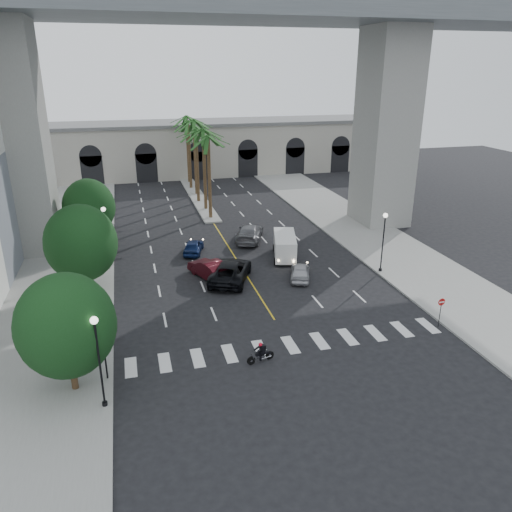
# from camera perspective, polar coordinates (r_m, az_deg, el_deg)

# --- Properties ---
(ground) EXTENTS (140.00, 140.00, 0.00)m
(ground) POSITION_cam_1_polar(r_m,az_deg,el_deg) (33.84, 3.14, -8.85)
(ground) COLOR black
(ground) RESTS_ON ground
(sidewalk_left) EXTENTS (8.00, 100.00, 0.15)m
(sidewalk_left) POSITION_cam_1_polar(r_m,az_deg,el_deg) (46.39, -20.86, -1.67)
(sidewalk_left) COLOR gray
(sidewalk_left) RESTS_ON ground
(sidewalk_right) EXTENTS (8.00, 100.00, 0.15)m
(sidewalk_right) POSITION_cam_1_polar(r_m,az_deg,el_deg) (52.05, 13.89, 1.51)
(sidewalk_right) COLOR gray
(sidewalk_right) RESTS_ON ground
(median) EXTENTS (2.00, 24.00, 0.20)m
(median) POSITION_cam_1_polar(r_m,az_deg,el_deg) (68.62, -6.65, 6.63)
(median) COLOR gray
(median) RESTS_ON ground
(pier_building) EXTENTS (71.00, 10.50, 8.50)m
(pier_building) POSITION_cam_1_polar(r_m,az_deg,el_deg) (84.36, -8.54, 12.08)
(pier_building) COLOR #B6B2A3
(pier_building) RESTS_ON ground
(bridge) EXTENTS (75.00, 13.00, 26.00)m
(bridge) POSITION_cam_1_polar(r_m,az_deg,el_deg) (51.54, -0.59, 22.78)
(bridge) COLOR gray
(bridge) RESTS_ON ground
(palm_a) EXTENTS (3.20, 3.20, 10.30)m
(palm_a) POSITION_cam_1_polar(r_m,az_deg,el_deg) (57.20, -5.49, 13.04)
(palm_a) COLOR #47331E
(palm_a) RESTS_ON ground
(palm_b) EXTENTS (3.20, 3.20, 10.60)m
(palm_b) POSITION_cam_1_polar(r_m,az_deg,el_deg) (61.10, -6.06, 13.77)
(palm_b) COLOR #47331E
(palm_b) RESTS_ON ground
(palm_c) EXTENTS (3.20, 3.20, 10.10)m
(palm_c) POSITION_cam_1_polar(r_m,az_deg,el_deg) (65.03, -6.89, 13.75)
(palm_c) COLOR #47331E
(palm_c) RESTS_ON ground
(palm_d) EXTENTS (3.20, 3.20, 10.90)m
(palm_d) POSITION_cam_1_polar(r_m,az_deg,el_deg) (68.94, -7.12, 14.75)
(palm_d) COLOR #47331E
(palm_d) RESTS_ON ground
(palm_e) EXTENTS (3.20, 3.20, 10.40)m
(palm_e) POSITION_cam_1_polar(r_m,az_deg,el_deg) (72.90, -7.76, 14.68)
(palm_e) COLOR #47331E
(palm_e) RESTS_ON ground
(palm_f) EXTENTS (3.20, 3.20, 10.70)m
(palm_f) POSITION_cam_1_polar(r_m,az_deg,el_deg) (76.86, -7.95, 15.18)
(palm_f) COLOR #47331E
(palm_f) RESTS_ON ground
(street_tree_near) EXTENTS (5.20, 5.20, 6.89)m
(street_tree_near) POSITION_cam_1_polar(r_m,az_deg,el_deg) (28.21, -20.88, -7.44)
(street_tree_near) COLOR #382616
(street_tree_near) RESTS_ON ground
(street_tree_mid) EXTENTS (5.44, 5.44, 7.21)m
(street_tree_mid) POSITION_cam_1_polar(r_m,az_deg,el_deg) (40.10, -19.37, 1.40)
(street_tree_mid) COLOR #382616
(street_tree_mid) RESTS_ON ground
(street_tree_far) EXTENTS (5.04, 5.04, 6.68)m
(street_tree_far) POSITION_cam_1_polar(r_m,az_deg,el_deg) (51.68, -18.55, 5.34)
(street_tree_far) COLOR #382616
(street_tree_far) RESTS_ON ground
(lamp_post_left_near) EXTENTS (0.40, 0.40, 5.35)m
(lamp_post_left_near) POSITION_cam_1_polar(r_m,az_deg,el_deg) (26.68, -17.56, -10.68)
(lamp_post_left_near) COLOR black
(lamp_post_left_near) RESTS_ON ground
(lamp_post_left_far) EXTENTS (0.40, 0.40, 5.35)m
(lamp_post_left_far) POSITION_cam_1_polar(r_m,az_deg,el_deg) (46.00, -16.81, 2.81)
(lamp_post_left_far) COLOR black
(lamp_post_left_far) RESTS_ON ground
(lamp_post_right) EXTENTS (0.40, 0.40, 5.35)m
(lamp_post_right) POSITION_cam_1_polar(r_m,az_deg,el_deg) (43.59, 14.36, 2.08)
(lamp_post_right) COLOR black
(lamp_post_right) RESTS_ON ground
(traffic_signal_near) EXTENTS (0.25, 0.18, 3.65)m
(traffic_signal_near) POSITION_cam_1_polar(r_m,az_deg,el_deg) (29.19, -17.07, -9.35)
(traffic_signal_near) COLOR black
(traffic_signal_near) RESTS_ON ground
(traffic_signal_far) EXTENTS (0.25, 0.18, 3.65)m
(traffic_signal_far) POSITION_cam_1_polar(r_m,az_deg,el_deg) (32.74, -16.92, -5.91)
(traffic_signal_far) COLOR black
(traffic_signal_far) RESTS_ON ground
(motorcycle_rider) EXTENTS (1.79, 0.60, 1.31)m
(motorcycle_rider) POSITION_cam_1_polar(r_m,az_deg,el_deg) (30.60, 0.61, -11.02)
(motorcycle_rider) COLOR black
(motorcycle_rider) RESTS_ON ground
(car_a) EXTENTS (2.81, 4.19, 1.32)m
(car_a) POSITION_cam_1_polar(r_m,az_deg,el_deg) (41.98, 5.07, -1.79)
(car_a) COLOR #B0AFB4
(car_a) RESTS_ON ground
(car_b) EXTENTS (3.40, 5.07, 1.58)m
(car_b) POSITION_cam_1_polar(r_m,az_deg,el_deg) (42.20, -5.32, -1.48)
(car_b) COLOR #440D15
(car_b) RESTS_ON ground
(car_c) EXTENTS (5.04, 6.75, 1.70)m
(car_c) POSITION_cam_1_polar(r_m,az_deg,el_deg) (41.49, -2.94, -1.72)
(car_c) COLOR black
(car_c) RESTS_ON ground
(car_d) EXTENTS (4.30, 6.23, 1.68)m
(car_d) POSITION_cam_1_polar(r_m,az_deg,el_deg) (51.08, -0.75, 2.67)
(car_d) COLOR slate
(car_d) RESTS_ON ground
(car_e) EXTENTS (2.67, 4.20, 1.33)m
(car_e) POSITION_cam_1_polar(r_m,az_deg,el_deg) (47.99, -7.17, 1.08)
(car_e) COLOR #112251
(car_e) RESTS_ON ground
(cargo_van) EXTENTS (3.17, 5.45, 2.19)m
(cargo_van) POSITION_cam_1_polar(r_m,az_deg,el_deg) (46.32, 3.31, 1.20)
(cargo_van) COLOR silver
(cargo_van) RESTS_ON ground
(pedestrian_a) EXTENTS (0.75, 0.58, 1.82)m
(pedestrian_a) POSITION_cam_1_polar(r_m,az_deg,el_deg) (33.62, -17.00, -7.97)
(pedestrian_a) COLOR black
(pedestrian_a) RESTS_ON sidewalk_left
(pedestrian_b) EXTENTS (0.94, 0.74, 1.91)m
(pedestrian_b) POSITION_cam_1_polar(r_m,az_deg,el_deg) (34.61, -23.29, -7.88)
(pedestrian_b) COLOR black
(pedestrian_b) RESTS_ON sidewalk_left
(do_not_enter_sign) EXTENTS (0.53, 0.05, 2.17)m
(do_not_enter_sign) POSITION_cam_1_polar(r_m,az_deg,el_deg) (36.11, 20.39, -5.42)
(do_not_enter_sign) COLOR black
(do_not_enter_sign) RESTS_ON ground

